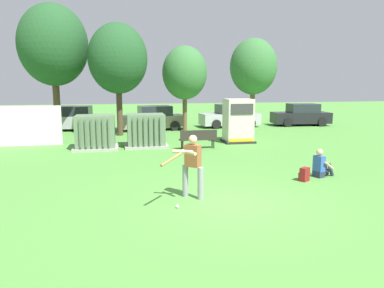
{
  "coord_description": "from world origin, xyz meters",
  "views": [
    {
      "loc": [
        -2.77,
        -8.77,
        3.09
      ],
      "look_at": [
        -0.37,
        3.5,
        1.0
      ],
      "focal_mm": 33.82,
      "sensor_mm": 36.0,
      "label": 1
    }
  ],
  "objects_px": {
    "transformer_mid_west": "(146,131)",
    "generator_enclosure": "(238,121)",
    "seated_spectator": "(321,166)",
    "parked_car_rightmost": "(301,115)",
    "park_bench": "(198,138)",
    "parked_car_right_of_center": "(230,116)",
    "parked_car_left_of_center": "(153,119)",
    "parked_car_leftmost": "(73,119)",
    "sports_ball": "(177,206)",
    "batter": "(192,163)",
    "transformer_west": "(96,133)",
    "backpack": "(304,175)"
  },
  "relations": [
    {
      "from": "transformer_mid_west",
      "to": "backpack",
      "type": "bearing_deg",
      "value": -58.72
    },
    {
      "from": "generator_enclosure",
      "to": "park_bench",
      "type": "bearing_deg",
      "value": -147.87
    },
    {
      "from": "parked_car_left_of_center",
      "to": "parked_car_leftmost",
      "type": "bearing_deg",
      "value": 171.42
    },
    {
      "from": "park_bench",
      "to": "parked_car_left_of_center",
      "type": "height_order",
      "value": "parked_car_left_of_center"
    },
    {
      "from": "batter",
      "to": "backpack",
      "type": "xyz_separation_m",
      "value": [
        3.88,
        1.05,
        -0.76
      ]
    },
    {
      "from": "generator_enclosure",
      "to": "park_bench",
      "type": "distance_m",
      "value": 3.02
    },
    {
      "from": "batter",
      "to": "generator_enclosure",
      "type": "bearing_deg",
      "value": 64.56
    },
    {
      "from": "parked_car_rightmost",
      "to": "seated_spectator",
      "type": "bearing_deg",
      "value": -115.3
    },
    {
      "from": "parked_car_leftmost",
      "to": "sports_ball",
      "type": "bearing_deg",
      "value": -74.84
    },
    {
      "from": "parked_car_left_of_center",
      "to": "parked_car_right_of_center",
      "type": "distance_m",
      "value": 5.63
    },
    {
      "from": "batter",
      "to": "parked_car_leftmost",
      "type": "bearing_deg",
      "value": 107.48
    },
    {
      "from": "generator_enclosure",
      "to": "parked_car_right_of_center",
      "type": "xyz_separation_m",
      "value": [
        1.64,
        6.75,
        -0.38
      ]
    },
    {
      "from": "batter",
      "to": "transformer_west",
      "type": "bearing_deg",
      "value": 110.15
    },
    {
      "from": "parked_car_leftmost",
      "to": "parked_car_right_of_center",
      "type": "relative_size",
      "value": 1.01
    },
    {
      "from": "transformer_mid_west",
      "to": "seated_spectator",
      "type": "distance_m",
      "value": 8.87
    },
    {
      "from": "sports_ball",
      "to": "generator_enclosure",
      "type": "bearing_deg",
      "value": 63.75
    },
    {
      "from": "parked_car_left_of_center",
      "to": "transformer_mid_west",
      "type": "bearing_deg",
      "value": -98.25
    },
    {
      "from": "park_bench",
      "to": "sports_ball",
      "type": "bearing_deg",
      "value": -105.62
    },
    {
      "from": "generator_enclosure",
      "to": "parked_car_rightmost",
      "type": "relative_size",
      "value": 0.53
    },
    {
      "from": "parked_car_rightmost",
      "to": "parked_car_left_of_center",
      "type": "bearing_deg",
      "value": -177.12
    },
    {
      "from": "park_bench",
      "to": "transformer_mid_west",
      "type": "bearing_deg",
      "value": 154.94
    },
    {
      "from": "park_bench",
      "to": "parked_car_right_of_center",
      "type": "xyz_separation_m",
      "value": [
        4.14,
        8.32,
        0.22
      ]
    },
    {
      "from": "backpack",
      "to": "parked_car_leftmost",
      "type": "xyz_separation_m",
      "value": [
        -8.87,
        14.8,
        0.54
      ]
    },
    {
      "from": "parked_car_right_of_center",
      "to": "batter",
      "type": "bearing_deg",
      "value": -110.58
    },
    {
      "from": "transformer_mid_west",
      "to": "parked_car_leftmost",
      "type": "distance_m",
      "value": 8.53
    },
    {
      "from": "generator_enclosure",
      "to": "backpack",
      "type": "relative_size",
      "value": 5.23
    },
    {
      "from": "sports_ball",
      "to": "parked_car_right_of_center",
      "type": "bearing_deg",
      "value": 68.69
    },
    {
      "from": "batter",
      "to": "sports_ball",
      "type": "relative_size",
      "value": 19.33
    },
    {
      "from": "parked_car_left_of_center",
      "to": "parked_car_right_of_center",
      "type": "xyz_separation_m",
      "value": [
        5.6,
        0.65,
        0.0
      ]
    },
    {
      "from": "parked_car_rightmost",
      "to": "transformer_west",
      "type": "bearing_deg",
      "value": -153.22
    },
    {
      "from": "sports_ball",
      "to": "backpack",
      "type": "height_order",
      "value": "backpack"
    },
    {
      "from": "park_bench",
      "to": "parked_car_rightmost",
      "type": "height_order",
      "value": "parked_car_rightmost"
    },
    {
      "from": "transformer_mid_west",
      "to": "parked_car_rightmost",
      "type": "distance_m",
      "value": 13.98
    },
    {
      "from": "parked_car_leftmost",
      "to": "seated_spectator",
      "type": "bearing_deg",
      "value": -56.06
    },
    {
      "from": "transformer_west",
      "to": "parked_car_right_of_center",
      "type": "xyz_separation_m",
      "value": [
        8.95,
        7.39,
        -0.04
      ]
    },
    {
      "from": "batter",
      "to": "parked_car_left_of_center",
      "type": "xyz_separation_m",
      "value": [
        0.3,
        15.05,
        -0.22
      ]
    },
    {
      "from": "generator_enclosure",
      "to": "seated_spectator",
      "type": "distance_m",
      "value": 7.56
    },
    {
      "from": "park_bench",
      "to": "sports_ball",
      "type": "relative_size",
      "value": 20.2
    },
    {
      "from": "seated_spectator",
      "to": "backpack",
      "type": "distance_m",
      "value": 0.92
    },
    {
      "from": "parked_car_rightmost",
      "to": "parked_car_right_of_center",
      "type": "bearing_deg",
      "value": 178.98
    },
    {
      "from": "parked_car_leftmost",
      "to": "parked_car_left_of_center",
      "type": "xyz_separation_m",
      "value": [
        5.29,
        -0.8,
        0.0
      ]
    },
    {
      "from": "park_bench",
      "to": "sports_ball",
      "type": "xyz_separation_m",
      "value": [
        -2.26,
        -8.09,
        -0.49
      ]
    },
    {
      "from": "sports_ball",
      "to": "parked_car_leftmost",
      "type": "xyz_separation_m",
      "value": [
        -4.48,
        16.55,
        0.71
      ]
    },
    {
      "from": "transformer_mid_west",
      "to": "batter",
      "type": "height_order",
      "value": "batter"
    },
    {
      "from": "generator_enclosure",
      "to": "park_bench",
      "type": "xyz_separation_m",
      "value": [
        -2.5,
        -1.57,
        -0.6
      ]
    },
    {
      "from": "sports_ball",
      "to": "batter",
      "type": "bearing_deg",
      "value": 54.4
    },
    {
      "from": "parked_car_left_of_center",
      "to": "parked_car_rightmost",
      "type": "distance_m",
      "value": 11.11
    },
    {
      "from": "transformer_mid_west",
      "to": "generator_enclosure",
      "type": "height_order",
      "value": "generator_enclosure"
    },
    {
      "from": "parked_car_right_of_center",
      "to": "seated_spectator",
      "type": "bearing_deg",
      "value": -94.79
    },
    {
      "from": "batter",
      "to": "parked_car_left_of_center",
      "type": "bearing_deg",
      "value": 88.86
    }
  ]
}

